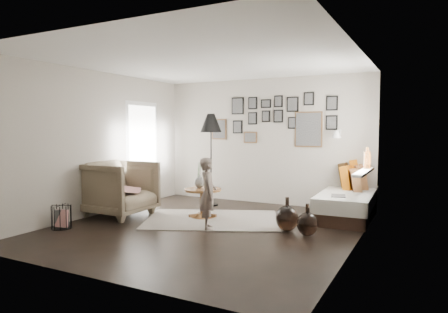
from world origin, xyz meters
The scene contains 23 objects.
ground centered at (0.00, 0.00, 0.00)m, with size 4.80×4.80×0.00m, color black.
wall_back centered at (0.00, 2.40, 1.30)m, with size 4.50×4.50×0.00m, color #ABA396.
wall_front centered at (0.00, -2.40, 1.30)m, with size 4.50×4.50×0.00m, color #ABA396.
wall_left centered at (-2.25, 0.00, 1.30)m, with size 4.80×4.80×0.00m, color #ABA396.
wall_right centered at (2.25, 0.00, 1.30)m, with size 4.80×4.80×0.00m, color #ABA396.
ceiling centered at (0.00, 0.00, 2.60)m, with size 4.80×4.80×0.00m, color white.
door_left centered at (-2.23, 1.20, 1.05)m, with size 0.00×2.14×2.14m.
window_right centered at (2.18, 1.34, 0.93)m, with size 0.15×1.32×1.30m.
gallery_wall centered at (0.29, 2.38, 1.74)m, with size 2.74×0.03×1.08m.
wall_sconce centered at (1.55, 2.13, 1.46)m, with size 0.18×0.36×0.16m.
rug centered at (-0.19, 0.52, 0.01)m, with size 2.24×1.57×0.01m, color silver.
pedestal_table centered at (-0.43, 0.61, 0.24)m, with size 0.65×0.65×0.51m.
vase centered at (-0.51, 0.63, 0.65)m, with size 0.19×0.19×0.46m.
candles centered at (-0.32, 0.61, 0.63)m, with size 0.11×0.11×0.24m.
daybed centered at (1.84, 1.90, 0.31)m, with size 0.94×2.09×0.99m.
magazine_on_daybed centered at (1.78, 1.25, 0.46)m, with size 0.22×0.30×0.02m, color black.
armchair centered at (-1.82, 0.05, 0.49)m, with size 1.05×1.08×0.98m, color brown.
armchair_cushion centered at (-1.79, 0.10, 0.48)m, with size 0.45×0.45×0.11m, color silver.
floor_lamp centered at (-0.84, 1.65, 1.61)m, with size 0.43×0.43×1.86m.
magazine_basket centered at (-2.00, -1.09, 0.18)m, with size 0.39×0.39×0.37m.
demijohn_large centered at (1.20, 0.38, 0.20)m, with size 0.35×0.35×0.52m.
demijohn_small centered at (1.55, 0.26, 0.18)m, with size 0.31×0.31×0.48m.
child centered at (0.06, -0.05, 0.56)m, with size 0.41×0.27×1.12m, color #6A5B53.
Camera 1 is at (3.11, -5.38, 1.56)m, focal length 32.00 mm.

